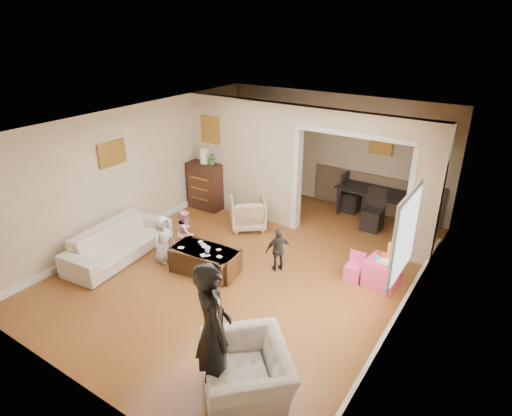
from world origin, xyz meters
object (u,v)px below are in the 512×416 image
Objects in this scene: table_lamp at (205,155)px; child_kneel_a at (163,239)px; armchair_front at (247,376)px; child_toddler at (279,250)px; sofa at (118,242)px; coffee_table at (205,260)px; play_table at (382,273)px; armchair_back at (248,213)px; dining_table at (383,204)px; dresser at (206,186)px; cyan_cup at (377,258)px; coffee_cup at (207,250)px; child_kneel_b at (186,232)px; adult_person at (213,331)px.

table_lamp reaches higher than child_kneel_a.
child_toddler is (-1.15, 2.66, 0.05)m from armchair_front.
sofa is 1.76m from coffee_table.
child_toddler reaches higher than play_table.
armchair_back is 0.37× the size of dining_table.
cyan_cup is (4.42, -0.96, -0.02)m from dresser.
child_toddler reaches higher than armchair_back.
child_toddler is (-1.60, -0.48, -0.12)m from cyan_cup.
armchair_back is 3.16m from play_table.
child_kneel_a reaches higher than coffee_cup.
coffee_cup is 0.87m from child_kneel_b.
child_kneel_a is at bearing -119.80° from dining_table.
adult_person reaches higher than armchair_front.
coffee_table is 10.70× the size of coffee_cup.
dining_table is 5.91m from adult_person.
child_kneel_a is (-0.95, -0.10, -0.03)m from coffee_cup.
child_kneel_b reaches higher than child_toddler.
cyan_cup is (2.55, 1.28, 0.03)m from coffee_cup.
armchair_front is 3.53m from child_kneel_a.
table_lamp is 2.33m from child_kneel_b.
child_toddler is at bearing 157.50° from armchair_front.
child_kneel_a is (-3.50, -1.38, -0.07)m from cyan_cup.
armchair_front reaches higher than coffee_cup.
sofa is 1.84m from coffee_cup.
dining_table is (-0.32, 5.78, -0.02)m from armchair_front.
armchair_back is 0.89× the size of child_toddler.
cyan_cup is (3.01, -0.63, 0.19)m from armchair_back.
table_lamp is 0.31× the size of coffee_table.
sofa is at bearing -158.21° from play_table.
sofa is 19.51× the size of coffee_cup.
dresser reaches higher than sofa.
dresser reaches higher than play_table.
coffee_cup is at bearing -26.57° from coffee_table.
sofa reaches higher than cyan_cup.
armchair_back is 0.82× the size of child_kneel_b.
child_kneel_b is at bearing -6.21° from adult_person.
play_table is 1.78m from child_toddler.
cyan_cup is 0.10× the size of child_toddler.
armchair_back is 0.66× the size of armchair_front.
coffee_table is (-2.20, 1.91, -0.14)m from armchair_front.
play_table reaches higher than coffee_table.
coffee_table is at bearing -51.04° from table_lamp.
dresser is (-0.09, 2.68, 0.24)m from sofa.
armchair_front is at bearing -82.41° from dining_table.
child_kneel_a is (0.83, 0.34, 0.15)m from sofa.
dresser reaches higher than armchair_front.
table_lamp is at bearing -77.15° from child_toddler.
child_kneel_b is (-0.80, 0.35, -0.04)m from coffee_cup.
play_table is (4.52, -0.91, -1.04)m from table_lamp.
adult_person is (-0.93, -3.29, 0.66)m from play_table.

